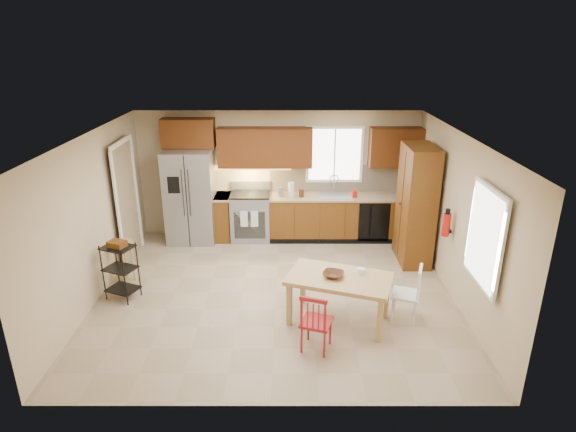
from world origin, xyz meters
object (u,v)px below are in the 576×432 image
(soap_bottle, at_px, (355,192))
(dining_table, at_px, (339,300))
(range_stove, at_px, (251,217))
(table_bowl, at_px, (333,277))
(refrigerator, at_px, (191,196))
(utility_cart, at_px, (121,271))
(chair_white, at_px, (406,293))
(chair_red, at_px, (317,321))
(pantry, at_px, (416,205))
(fire_extinguisher, at_px, (446,225))
(bar_stool, at_px, (124,262))
(table_jar, at_px, (361,273))

(soap_bottle, xyz_separation_m, dining_table, (-0.57, -2.90, -0.65))
(range_stove, height_order, table_bowl, range_stove)
(refrigerator, distance_m, utility_cart, 2.42)
(dining_table, bearing_deg, soap_bottle, 97.74)
(refrigerator, relative_size, chair_white, 2.19)
(chair_red, bearing_deg, table_bowl, 87.01)
(refrigerator, relative_size, table_bowl, 6.36)
(soap_bottle, relative_size, chair_red, 0.23)
(chair_red, height_order, utility_cart, utility_cart)
(pantry, xyz_separation_m, fire_extinguisher, (0.20, -1.05, 0.05))
(refrigerator, height_order, table_bowl, refrigerator)
(soap_bottle, height_order, table_bowl, soap_bottle)
(range_stove, relative_size, dining_table, 0.65)
(dining_table, height_order, bar_stool, bar_stool)
(chair_white, height_order, table_jar, chair_white)
(range_stove, relative_size, table_jar, 8.42)
(soap_bottle, xyz_separation_m, bar_stool, (-3.98, -1.70, -0.64))
(range_stove, height_order, utility_cart, range_stove)
(fire_extinguisher, relative_size, chair_white, 0.43)
(range_stove, relative_size, soap_bottle, 4.82)
(table_bowl, xyz_separation_m, bar_stool, (-3.32, 1.20, -0.35))
(soap_bottle, height_order, utility_cart, soap_bottle)
(pantry, relative_size, table_bowl, 7.33)
(soap_bottle, distance_m, dining_table, 3.03)
(chair_white, bearing_deg, soap_bottle, 26.43)
(table_jar, bearing_deg, range_stove, 121.32)
(chair_white, bearing_deg, bar_stool, 94.16)
(range_stove, height_order, pantry, pantry)
(bar_stool, height_order, utility_cart, utility_cart)
(bar_stool, distance_m, utility_cart, 0.57)
(range_stove, height_order, dining_table, range_stove)
(chair_red, height_order, bar_stool, chair_red)
(utility_cart, bearing_deg, refrigerator, 96.58)
(chair_white, height_order, bar_stool, chair_white)
(fire_extinguisher, distance_m, chair_red, 2.71)
(soap_bottle, distance_m, fire_extinguisher, 2.27)
(range_stove, relative_size, bar_stool, 1.31)
(range_stove, distance_m, dining_table, 3.33)
(range_stove, bearing_deg, pantry, -18.29)
(chair_white, relative_size, bar_stool, 1.18)
(pantry, xyz_separation_m, chair_white, (-0.57, -1.95, -0.63))
(refrigerator, height_order, bar_stool, refrigerator)
(fire_extinguisher, xyz_separation_m, chair_white, (-0.77, -0.90, -0.68))
(chair_white, xyz_separation_m, table_bowl, (-1.04, -0.05, 0.28))
(bar_stool, xyz_separation_m, utility_cart, (0.13, -0.55, 0.10))
(table_jar, bearing_deg, chair_white, -3.43)
(table_jar, bearing_deg, soap_bottle, 84.62)
(dining_table, xyz_separation_m, chair_white, (0.95, 0.05, 0.07))
(soap_bottle, height_order, chair_white, soap_bottle)
(table_bowl, relative_size, bar_stool, 0.41)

